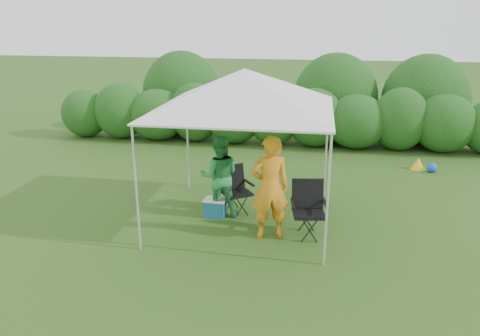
% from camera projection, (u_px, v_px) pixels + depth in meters
% --- Properties ---
extents(ground, '(70.00, 70.00, 0.00)m').
position_uv_depth(ground, '(240.00, 230.00, 8.47)').
color(ground, '#33591C').
extents(hedge, '(13.50, 1.53, 1.80)m').
position_uv_depth(hedge, '(274.00, 118.00, 13.83)').
color(hedge, '#22561B').
rests_on(hedge, ground).
extents(canopy, '(3.10, 3.10, 2.83)m').
position_uv_depth(canopy, '(244.00, 90.00, 8.17)').
color(canopy, silver).
rests_on(canopy, ground).
extents(chair_right, '(0.67, 0.62, 0.98)m').
position_uv_depth(chair_right, '(308.00, 205.00, 8.15)').
color(chair_right, black).
rests_on(chair_right, ground).
extents(chair_left, '(0.72, 0.72, 0.92)m').
position_uv_depth(chair_left, '(235.00, 186.00, 9.14)').
color(chair_left, black).
rests_on(chair_left, ground).
extents(man, '(0.76, 0.61, 1.83)m').
position_uv_depth(man, '(270.00, 188.00, 7.95)').
color(man, orange).
rests_on(man, ground).
extents(woman, '(0.87, 0.73, 1.58)m').
position_uv_depth(woman, '(219.00, 176.00, 8.89)').
color(woman, '#2D8B46').
rests_on(woman, ground).
extents(cooler, '(0.44, 0.33, 0.35)m').
position_uv_depth(cooler, '(215.00, 208.00, 8.99)').
color(cooler, '#1E5F89').
rests_on(cooler, ground).
extents(bottle, '(0.06, 0.06, 0.22)m').
position_uv_depth(bottle, '(218.00, 195.00, 8.86)').
color(bottle, '#592D0C').
rests_on(bottle, cooler).
extents(lawn_toy, '(0.60, 0.50, 0.30)m').
position_uv_depth(lawn_toy, '(422.00, 165.00, 11.72)').
color(lawn_toy, yellow).
rests_on(lawn_toy, ground).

